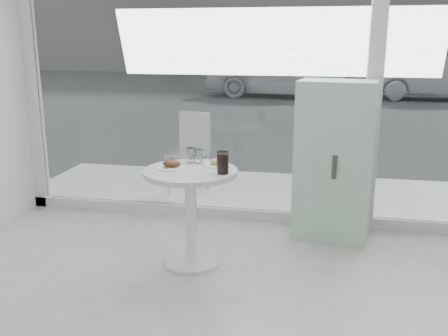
% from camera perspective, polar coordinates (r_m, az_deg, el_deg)
% --- Properties ---
extents(storefront, '(5.00, 0.14, 3.00)m').
position_cam_1_polar(storefront, '(4.65, 6.65, 14.20)').
color(storefront, silver).
rests_on(storefront, ground).
extents(main_table, '(0.72, 0.72, 0.77)m').
position_cam_1_polar(main_table, '(3.85, -3.81, -3.36)').
color(main_table, white).
rests_on(main_table, ground).
extents(patio_deck, '(5.60, 1.60, 0.05)m').
position_cam_1_polar(patio_deck, '(5.71, 6.09, -2.91)').
color(patio_deck, white).
rests_on(patio_deck, ground).
extents(street, '(40.00, 24.00, 0.00)m').
position_cam_1_polar(street, '(17.72, 9.80, 8.74)').
color(street, '#3E3E3E').
rests_on(street, ground).
extents(mint_cabinet, '(0.70, 0.52, 1.39)m').
position_cam_1_polar(mint_cabinet, '(4.46, 12.47, 0.79)').
color(mint_cabinet, '#A0CCB3').
rests_on(mint_cabinet, ground).
extents(patio_chair, '(0.44, 0.44, 0.89)m').
position_cam_1_polar(patio_chair, '(5.62, -3.78, 2.44)').
color(patio_chair, white).
rests_on(patio_chair, patio_deck).
extents(car_white, '(4.70, 2.40, 1.53)m').
position_cam_1_polar(car_white, '(15.54, 6.50, 10.90)').
color(car_white, silver).
rests_on(car_white, street).
extents(car_silver, '(3.96, 1.47, 1.29)m').
position_cam_1_polar(car_silver, '(15.92, 23.16, 9.50)').
color(car_silver, '#97999E').
rests_on(car_silver, street).
extents(plate_fritter, '(0.22, 0.22, 0.07)m').
position_cam_1_polar(plate_fritter, '(3.82, -5.97, 0.31)').
color(plate_fritter, white).
rests_on(plate_fritter, main_table).
extents(plate_donut, '(0.20, 0.20, 0.05)m').
position_cam_1_polar(plate_donut, '(3.89, -0.72, 0.54)').
color(plate_donut, white).
rests_on(plate_donut, main_table).
extents(water_tumbler_a, '(0.07, 0.07, 0.12)m').
position_cam_1_polar(water_tumbler_a, '(4.01, -3.79, 1.39)').
color(water_tumbler_a, white).
rests_on(water_tumbler_a, main_table).
extents(water_tumbler_b, '(0.07, 0.07, 0.11)m').
position_cam_1_polar(water_tumbler_b, '(3.99, -2.96, 1.28)').
color(water_tumbler_b, white).
rests_on(water_tumbler_b, main_table).
extents(cola_glass, '(0.09, 0.09, 0.17)m').
position_cam_1_polar(cola_glass, '(3.65, -0.14, 0.57)').
color(cola_glass, white).
rests_on(cola_glass, main_table).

